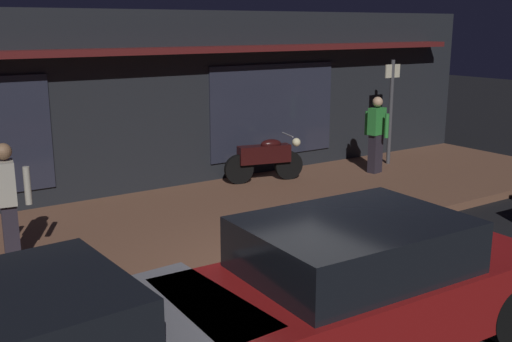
# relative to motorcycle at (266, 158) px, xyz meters

# --- Properties ---
(ground_plane) EXTENTS (60.00, 60.00, 0.00)m
(ground_plane) POSITION_rel_motorcycle_xyz_m (-2.53, -4.31, -0.65)
(ground_plane) COLOR black
(sidewalk_slab) EXTENTS (18.00, 4.00, 0.15)m
(sidewalk_slab) POSITION_rel_motorcycle_xyz_m (-2.53, -1.31, -0.57)
(sidewalk_slab) COLOR brown
(sidewalk_slab) RESTS_ON ground_plane
(storefront_building) EXTENTS (18.00, 3.30, 3.60)m
(storefront_building) POSITION_rel_motorcycle_xyz_m (-2.53, 2.07, 1.16)
(storefront_building) COLOR black
(storefront_building) RESTS_ON ground_plane
(motorcycle) EXTENTS (1.68, 0.66, 0.97)m
(motorcycle) POSITION_rel_motorcycle_xyz_m (0.00, 0.00, 0.00)
(motorcycle) COLOR black
(motorcycle) RESTS_ON sidewalk_slab
(person_photographer) EXTENTS (0.62, 0.41, 1.67)m
(person_photographer) POSITION_rel_motorcycle_xyz_m (-5.43, -1.79, 0.38)
(person_photographer) COLOR #28232D
(person_photographer) RESTS_ON sidewalk_slab
(person_bystander) EXTENTS (0.41, 0.62, 1.67)m
(person_bystander) POSITION_rel_motorcycle_xyz_m (2.43, -0.71, 0.38)
(person_bystander) COLOR #28232D
(person_bystander) RESTS_ON sidewalk_slab
(sign_post) EXTENTS (0.44, 0.09, 2.40)m
(sign_post) POSITION_rel_motorcycle_xyz_m (3.34, -0.24, 0.86)
(sign_post) COLOR #47474C
(sign_post) RESTS_ON sidewalk_slab
(parked_car_far) EXTENTS (4.16, 1.90, 1.42)m
(parked_car_far) POSITION_rel_motorcycle_xyz_m (-2.86, -5.83, 0.06)
(parked_car_far) COLOR black
(parked_car_far) RESTS_ON ground_plane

